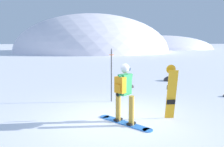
# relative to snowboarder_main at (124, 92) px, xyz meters

# --- Properties ---
(ground_plane) EXTENTS (300.00, 300.00, 0.00)m
(ground_plane) POSITION_rel_snowboarder_main_xyz_m (-0.14, 0.41, -0.92)
(ground_plane) COLOR white
(ridge_peak_main) EXTENTS (31.92, 28.73, 15.69)m
(ridge_peak_main) POSITION_rel_snowboarder_main_xyz_m (-0.83, 41.85, -0.92)
(ridge_peak_main) COLOR white
(ridge_peak_main) RESTS_ON ground
(ridge_peak_far) EXTENTS (29.19, 26.27, 7.70)m
(ridge_peak_far) POSITION_rel_snowboarder_main_xyz_m (19.13, 58.37, -0.92)
(ridge_peak_far) COLOR white
(ridge_peak_far) RESTS_ON ground
(snowboarder_main) EXTENTS (1.35, 1.42, 1.71)m
(snowboarder_main) POSITION_rel_snowboarder_main_xyz_m (0.00, 0.00, 0.00)
(snowboarder_main) COLOR blue
(snowboarder_main) RESTS_ON ground
(spare_snowboard) EXTENTS (0.28, 0.28, 1.64)m
(spare_snowboard) POSITION_rel_snowboarder_main_xyz_m (1.45, 0.26, -0.09)
(spare_snowboard) COLOR orange
(spare_snowboard) RESTS_ON ground
(piste_marker_near) EXTENTS (0.20, 0.20, 2.07)m
(piste_marker_near) POSITION_rel_snowboarder_main_xyz_m (-0.15, 2.37, 0.26)
(piste_marker_near) COLOR black
(piste_marker_near) RESTS_ON ground
(rock_dark) EXTENTS (0.50, 0.43, 0.35)m
(rock_dark) POSITION_rel_snowboarder_main_xyz_m (0.96, 4.90, -0.92)
(rock_dark) COLOR #383333
(rock_dark) RESTS_ON ground
(rock_mid) EXTENTS (0.79, 0.67, 0.55)m
(rock_mid) POSITION_rel_snowboarder_main_xyz_m (3.69, 6.55, -0.92)
(rock_mid) COLOR #383333
(rock_mid) RESTS_ON ground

